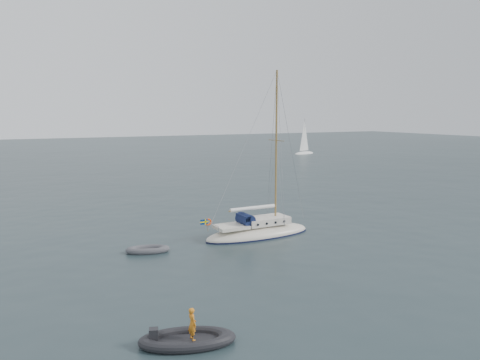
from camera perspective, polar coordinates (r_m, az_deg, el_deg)
name	(u,v)px	position (r m, az deg, el deg)	size (l,w,h in m)	color
ground	(243,244)	(32.19, 0.40, -7.76)	(300.00, 300.00, 0.00)	black
sailboat	(258,223)	(33.93, 2.24, -5.30)	(8.70, 2.61, 12.39)	beige
dinghy	(148,250)	(30.77, -11.19, -8.33)	(2.80, 1.27, 0.40)	#4A494E
rib	(187,339)	(19.08, -6.48, -18.68)	(3.77, 1.72, 1.49)	black
distant_yacht_b	(304,138)	(102.88, 7.84, 5.08)	(6.11, 3.26, 8.10)	white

